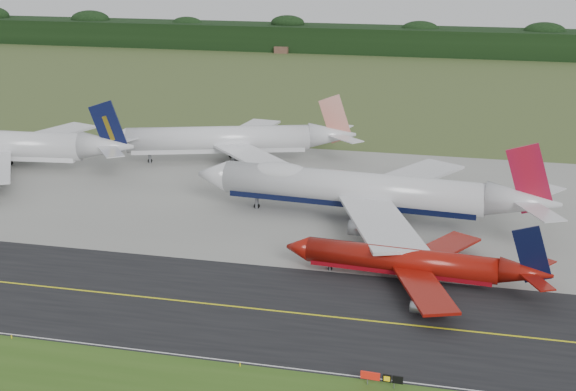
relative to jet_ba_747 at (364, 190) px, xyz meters
The scene contains 12 objects.
ground 39.57m from the jet_ba_747, 100.38° to the right, with size 600.00×600.00×0.00m, color #425226.
taxiway 43.46m from the jet_ba_747, 99.42° to the right, with size 400.00×32.00×0.02m, color black.
apron 15.60m from the jet_ba_747, 119.32° to the left, with size 400.00×78.00×0.01m, color gray.
taxiway_centreline 43.46m from the jet_ba_747, 99.42° to the right, with size 400.00×0.40×0.00m, color yellow.
taxiway_edge_line 58.70m from the jet_ba_747, 96.93° to the right, with size 400.00×0.25×0.00m, color silver.
horizon_treeline 235.41m from the jet_ba_747, 91.71° to the left, with size 700.00×25.00×12.00m.
jet_ba_747 is the anchor object (origin of this frame).
jet_red_737 29.76m from the jet_ba_747, 65.67° to the right, with size 42.43×34.49×11.45m.
jet_star_tail 51.10m from the jet_ba_747, 136.64° to the left, with size 60.02×48.93×16.17m.
taxiway_sign 60.78m from the jet_ba_747, 79.64° to the right, with size 5.22×0.52×1.74m.
edge_marker_left 71.36m from the jet_ba_747, 124.00° to the right, with size 0.16×0.16×0.50m, color yellow.
edge_marker_center 59.69m from the jet_ba_747, 97.00° to the right, with size 0.16×0.16×0.50m, color yellow.
Camera 1 is at (26.62, -107.28, 52.24)m, focal length 50.00 mm.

